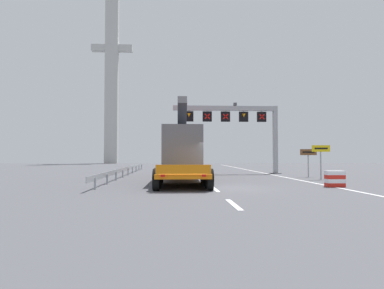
# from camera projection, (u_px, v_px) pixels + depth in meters

# --- Properties ---
(ground) EXTENTS (112.00, 112.00, 0.00)m
(ground) POSITION_uv_depth(u_px,v_px,m) (224.00, 188.00, 17.73)
(ground) COLOR #4C4C51
(lane_markings) EXTENTS (0.20, 39.53, 0.01)m
(lane_markings) POSITION_uv_depth(u_px,v_px,m) (197.00, 174.00, 30.14)
(lane_markings) COLOR silver
(lane_markings) RESTS_ON ground
(edge_line_right) EXTENTS (0.20, 63.00, 0.01)m
(edge_line_right) POSITION_uv_depth(u_px,v_px,m) (271.00, 175.00, 30.06)
(edge_line_right) COLOR silver
(edge_line_right) RESTS_ON ground
(overhead_lane_gantry) EXTENTS (10.43, 0.90, 6.87)m
(overhead_lane_gantry) POSITION_uv_depth(u_px,v_px,m) (239.00, 119.00, 31.73)
(overhead_lane_gantry) COLOR #9EA0A5
(overhead_lane_gantry) RESTS_ON ground
(heavy_haul_truck_orange) EXTENTS (3.13, 14.09, 5.30)m
(heavy_haul_truck_orange) POSITION_uv_depth(u_px,v_px,m) (181.00, 152.00, 23.83)
(heavy_haul_truck_orange) COLOR orange
(heavy_haul_truck_orange) RESTS_ON ground
(exit_sign_yellow) EXTENTS (1.36, 0.15, 2.51)m
(exit_sign_yellow) POSITION_uv_depth(u_px,v_px,m) (321.00, 154.00, 23.94)
(exit_sign_yellow) COLOR #9EA0A5
(exit_sign_yellow) RESTS_ON ground
(tourist_info_sign_brown) EXTENTS (1.35, 0.15, 2.27)m
(tourist_info_sign_brown) POSITION_uv_depth(u_px,v_px,m) (308.00, 156.00, 26.45)
(tourist_info_sign_brown) COLOR #9EA0A5
(tourist_info_sign_brown) RESTS_ON ground
(crash_barrier_striped) EXTENTS (1.02, 0.54, 0.90)m
(crash_barrier_striped) POSITION_uv_depth(u_px,v_px,m) (335.00, 179.00, 18.27)
(crash_barrier_striped) COLOR red
(crash_barrier_striped) RESTS_ON ground
(guardrail_left) EXTENTS (0.13, 27.64, 0.76)m
(guardrail_left) POSITION_uv_depth(u_px,v_px,m) (128.00, 169.00, 29.16)
(guardrail_left) COLOR #999EA3
(guardrail_left) RESTS_ON ground
(bridge_pylon_distant) EXTENTS (9.00, 2.00, 41.42)m
(bridge_pylon_distant) POSITION_uv_depth(u_px,v_px,m) (112.00, 69.00, 72.91)
(bridge_pylon_distant) COLOR #B7B7B2
(bridge_pylon_distant) RESTS_ON ground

